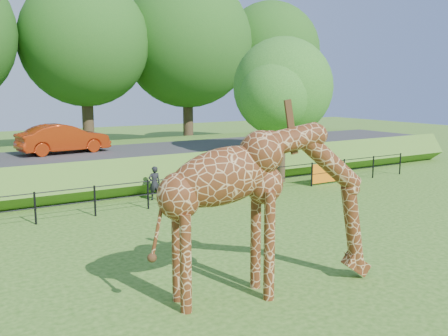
# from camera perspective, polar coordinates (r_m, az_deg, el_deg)

# --- Properties ---
(ground) EXTENTS (90.00, 90.00, 0.00)m
(ground) POSITION_cam_1_polar(r_m,az_deg,el_deg) (12.22, 6.60, -12.49)
(ground) COLOR #2C5816
(ground) RESTS_ON ground
(giraffe) EXTENTS (5.37, 1.92, 3.77)m
(giraffe) POSITION_cam_1_polar(r_m,az_deg,el_deg) (10.88, 5.22, -4.77)
(giraffe) COLOR #552911
(giraffe) RESTS_ON ground
(perimeter_fence) EXTENTS (28.07, 0.10, 1.10)m
(perimeter_fence) POSITION_cam_1_polar(r_m,az_deg,el_deg) (18.72, -8.68, -3.01)
(perimeter_fence) COLOR black
(perimeter_fence) RESTS_ON ground
(embankment) EXTENTS (40.00, 9.00, 1.30)m
(embankment) POSITION_cam_1_polar(r_m,az_deg,el_deg) (25.67, -15.25, 0.37)
(embankment) COLOR #2C5816
(embankment) RESTS_ON ground
(road) EXTENTS (40.00, 5.00, 0.12)m
(road) POSITION_cam_1_polar(r_m,az_deg,el_deg) (24.15, -14.31, 1.55)
(road) COLOR #313134
(road) RESTS_ON embankment
(car_red) EXTENTS (4.28, 1.95, 1.36)m
(car_red) POSITION_cam_1_polar(r_m,az_deg,el_deg) (24.42, -17.86, 3.23)
(car_red) COLOR #AC2F0C
(car_red) RESTS_ON road
(visitor) EXTENTS (0.52, 0.37, 1.37)m
(visitor) POSITION_cam_1_polar(r_m,az_deg,el_deg) (20.15, -7.96, -1.72)
(visitor) COLOR black
(visitor) RESTS_ON ground
(tree_east) EXTENTS (5.40, 4.71, 6.76)m
(tree_east) POSITION_cam_1_polar(r_m,az_deg,el_deg) (23.61, 6.87, 8.72)
(tree_east) COLOR #362918
(tree_east) RESTS_ON ground
(bg_tree_line) EXTENTS (37.30, 8.80, 11.82)m
(bg_tree_line) POSITION_cam_1_polar(r_m,az_deg,el_deg) (32.25, -15.84, 13.79)
(bg_tree_line) COLOR #362918
(bg_tree_line) RESTS_ON ground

